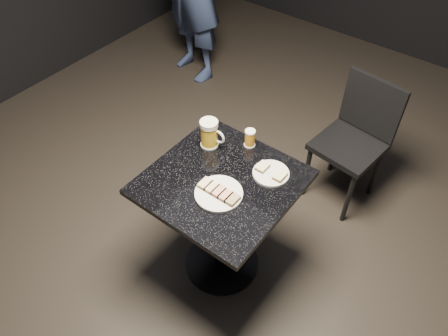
{
  "coord_description": "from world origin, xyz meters",
  "views": [
    {
      "loc": [
        0.89,
        -1.14,
        2.32
      ],
      "look_at": [
        0.0,
        0.02,
        0.82
      ],
      "focal_mm": 35.0,
      "sensor_mm": 36.0,
      "label": 1
    }
  ],
  "objects_px": {
    "chair": "(356,135)",
    "plate_small": "(271,174)",
    "table": "(222,211)",
    "plate_large": "(219,194)",
    "beer_mug": "(210,134)",
    "beer_tumbler": "(250,138)"
  },
  "relations": [
    {
      "from": "plate_small",
      "to": "beer_tumbler",
      "type": "relative_size",
      "value": 1.86
    },
    {
      "from": "beer_tumbler",
      "to": "chair",
      "type": "relative_size",
      "value": 0.11
    },
    {
      "from": "plate_large",
      "to": "beer_tumbler",
      "type": "bearing_deg",
      "value": 102.69
    },
    {
      "from": "plate_small",
      "to": "table",
      "type": "relative_size",
      "value": 0.24
    },
    {
      "from": "beer_mug",
      "to": "chair",
      "type": "relative_size",
      "value": 0.18
    },
    {
      "from": "chair",
      "to": "beer_mug",
      "type": "bearing_deg",
      "value": -120.82
    },
    {
      "from": "plate_large",
      "to": "plate_small",
      "type": "bearing_deg",
      "value": 64.54
    },
    {
      "from": "table",
      "to": "beer_mug",
      "type": "relative_size",
      "value": 4.75
    },
    {
      "from": "plate_large",
      "to": "table",
      "type": "distance_m",
      "value": 0.27
    },
    {
      "from": "plate_large",
      "to": "chair",
      "type": "relative_size",
      "value": 0.27
    },
    {
      "from": "plate_small",
      "to": "table",
      "type": "distance_m",
      "value": 0.35
    },
    {
      "from": "plate_large",
      "to": "plate_small",
      "type": "xyz_separation_m",
      "value": [
        0.12,
        0.26,
        0.0
      ]
    },
    {
      "from": "table",
      "to": "beer_tumbler",
      "type": "xyz_separation_m",
      "value": [
        -0.04,
        0.29,
        0.29
      ]
    },
    {
      "from": "chair",
      "to": "plate_small",
      "type": "bearing_deg",
      "value": -98.61
    },
    {
      "from": "plate_large",
      "to": "beer_mug",
      "type": "relative_size",
      "value": 1.46
    },
    {
      "from": "plate_small",
      "to": "table",
      "type": "bearing_deg",
      "value": -133.46
    },
    {
      "from": "beer_mug",
      "to": "beer_tumbler",
      "type": "relative_size",
      "value": 1.61
    },
    {
      "from": "plate_small",
      "to": "beer_mug",
      "type": "height_order",
      "value": "beer_mug"
    },
    {
      "from": "plate_small",
      "to": "beer_tumbler",
      "type": "bearing_deg",
      "value": 151.61
    },
    {
      "from": "plate_small",
      "to": "beer_mug",
      "type": "bearing_deg",
      "value": -177.76
    },
    {
      "from": "beer_mug",
      "to": "chair",
      "type": "height_order",
      "value": "beer_mug"
    },
    {
      "from": "table",
      "to": "beer_mug",
      "type": "height_order",
      "value": "beer_mug"
    }
  ]
}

